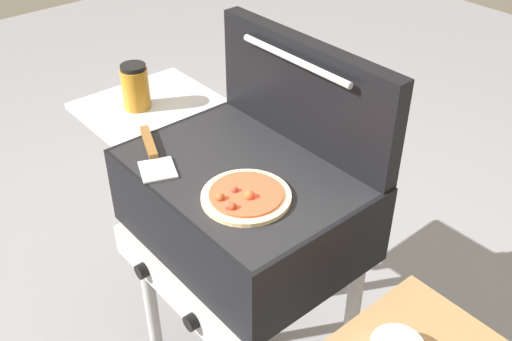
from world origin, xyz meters
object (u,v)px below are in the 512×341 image
Objects in this scene: sauce_jar at (135,87)px; spatula at (152,153)px; pizza_pepperoni at (245,196)px; grill at (240,209)px.

sauce_jar is 0.29m from spatula.
sauce_jar is at bearing 156.89° from spatula.
pizza_pepperoni is at bearing 12.80° from spatula.
grill is at bearing 147.47° from pizza_pepperoni.
sauce_jar is at bearing 175.88° from pizza_pepperoni.
spatula is at bearing -142.78° from grill.
sauce_jar is (-0.46, -0.03, 0.21)m from grill.
sauce_jar is (-0.58, 0.04, 0.06)m from pizza_pepperoni.
sauce_jar is 0.54× the size of spatula.
spatula is (-0.31, -0.07, -0.00)m from pizza_pepperoni.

